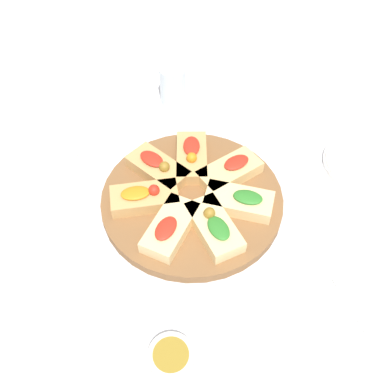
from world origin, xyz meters
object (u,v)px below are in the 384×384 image
object	(u,v)px
serving_board	(192,200)
plate_right	(367,163)
dipping_bowl	(171,357)
plate_left	(32,150)
napkin_stack	(379,291)
water_glass	(173,85)

from	to	relation	value
serving_board	plate_right	world-z (taller)	serving_board
serving_board	dipping_bowl	world-z (taller)	dipping_bowl
plate_right	dipping_bowl	xyz separation A→B (m)	(-0.59, -0.16, 0.01)
plate_left	napkin_stack	size ratio (longest dim) A/B	1.63
plate_right	napkin_stack	world-z (taller)	plate_right
water_glass	dipping_bowl	distance (m)	0.66
serving_board	napkin_stack	bearing A→B (deg)	-61.79
napkin_stack	plate_right	bearing A→B (deg)	49.49
water_glass	dipping_bowl	xyz separation A→B (m)	(-0.32, -0.58, -0.03)
serving_board	plate_left	bearing A→B (deg)	127.93
serving_board	plate_left	xyz separation A→B (m)	(-0.24, 0.31, -0.00)
plate_left	napkin_stack	bearing A→B (deg)	-56.92
plate_left	water_glass	size ratio (longest dim) A/B	2.21
dipping_bowl	plate_right	bearing A→B (deg)	15.07
plate_left	plate_right	world-z (taller)	same
water_glass	dipping_bowl	bearing A→B (deg)	-119.27
serving_board	water_glass	distance (m)	0.34
plate_right	serving_board	bearing A→B (deg)	164.68
serving_board	plate_right	size ratio (longest dim) A/B	1.94
plate_left	dipping_bowl	size ratio (longest dim) A/B	2.88
serving_board	water_glass	size ratio (longest dim) A/B	3.83
serving_board	dipping_bowl	bearing A→B (deg)	-126.34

